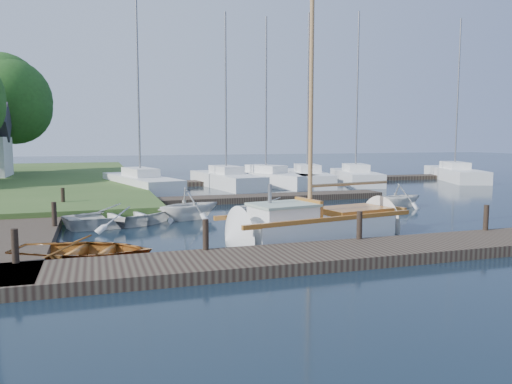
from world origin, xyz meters
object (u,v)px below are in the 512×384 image
object	(u,v)px
marina_boat_1	(226,178)
marina_boat_4	(356,176)
marina_boat_3	(307,176)
marina_boat_7	(455,173)
tender_b	(190,202)
tree_7	(7,100)
mooring_post_2	(359,225)
mooring_post_1	(206,234)
mooring_post_5	(63,197)
sailboat	(319,227)
marina_boat_0	(140,182)
mooring_post_3	(486,218)
tender_a	(123,213)
mooring_post_4	(54,214)
marina_boat_2	(266,177)
mooring_post_0	(15,246)
tender_c	(283,205)
dinghy	(83,247)
tender_d	(401,194)

from	to	relation	value
marina_boat_1	marina_boat_4	distance (m)	9.34
marina_boat_3	marina_boat_7	xyz separation A→B (m)	(12.31, -0.08, -0.00)
tender_b	tree_7	distance (m)	26.78
mooring_post_2	marina_boat_4	bearing A→B (deg)	61.02
mooring_post_1	mooring_post_5	bearing A→B (deg)	111.80
sailboat	marina_boat_4	xyz separation A→B (m)	(10.72, 16.78, 0.24)
marina_boat_0	tree_7	world-z (taller)	marina_boat_0
mooring_post_3	tender_a	distance (m)	12.44
mooring_post_4	mooring_post_5	bearing A→B (deg)	90.00
marina_boat_2	mooring_post_0	bearing A→B (deg)	123.37
mooring_post_4	marina_boat_2	distance (m)	18.87
tender_c	marina_boat_0	size ratio (longest dim) A/B	0.33
mooring_post_1	mooring_post_3	xyz separation A→B (m)	(9.00, 0.00, 0.00)
mooring_post_4	tender_a	world-z (taller)	mooring_post_4
mooring_post_4	tree_7	size ratio (longest dim) A/B	0.09
mooring_post_1	mooring_post_4	distance (m)	6.40
mooring_post_2	marina_boat_2	xyz separation A→B (m)	(3.85, 19.26, -0.13)
mooring_post_0	mooring_post_1	bearing A→B (deg)	0.00
marina_boat_4	marina_boat_3	bearing A→B (deg)	97.23
mooring_post_0	mooring_post_1	xyz separation A→B (m)	(4.50, 0.00, 0.00)
dinghy	marina_boat_0	distance (m)	17.77
mooring_post_2	marina_boat_2	bearing A→B (deg)	78.70
mooring_post_0	sailboat	size ratio (longest dim) A/B	0.08
dinghy	marina_boat_4	distance (m)	25.23
marina_boat_0	marina_boat_1	world-z (taller)	marina_boat_0
mooring_post_3	marina_boat_1	xyz separation A→B (m)	(-3.46, 19.11, -0.13)
tree_7	mooring_post_0	bearing A→B (deg)	-81.76
mooring_post_1	mooring_post_4	size ratio (longest dim) A/B	1.00
tender_b	tender_c	distance (m)	3.99
dinghy	marina_boat_1	xyz separation A→B (m)	(8.57, 18.18, 0.20)
marina_boat_1	marina_boat_7	bearing A→B (deg)	-98.22
marina_boat_1	sailboat	bearing A→B (deg)	167.00
mooring_post_0	mooring_post_1	distance (m)	4.50
tender_b	mooring_post_2	bearing A→B (deg)	-171.75
tender_c	tender_d	world-z (taller)	tender_d
tender_b	marina_boat_4	world-z (taller)	marina_boat_4
tender_a	marina_boat_4	world-z (taller)	marina_boat_4
mooring_post_2	mooring_post_4	distance (m)	9.86
tender_b	tender_d	bearing A→B (deg)	-107.31
tender_b	mooring_post_3	bearing A→B (deg)	-149.86
mooring_post_5	tender_a	bearing A→B (deg)	-58.62
mooring_post_4	dinghy	distance (m)	4.19
mooring_post_0	tree_7	size ratio (longest dim) A/B	0.09
tree_7	marina_boat_2	bearing A→B (deg)	-34.20
sailboat	marina_boat_1	xyz separation A→B (m)	(1.39, 17.18, 0.23)
tree_7	sailboat	bearing A→B (deg)	-65.71
tender_c	dinghy	bearing A→B (deg)	123.68
sailboat	marina_boat_7	distance (m)	26.05
tender_a	tender_d	distance (m)	12.61
tender_d	mooring_post_3	bearing A→B (deg)	156.38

